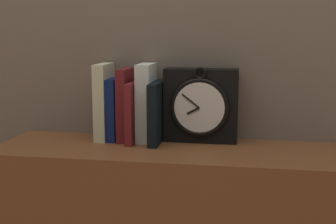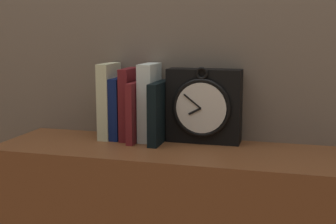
{
  "view_description": "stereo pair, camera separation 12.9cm",
  "coord_description": "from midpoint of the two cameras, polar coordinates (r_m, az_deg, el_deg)",
  "views": [
    {
      "loc": [
        0.22,
        -1.25,
        1.24
      ],
      "look_at": [
        0.0,
        0.0,
        1.02
      ],
      "focal_mm": 50.0,
      "sensor_mm": 36.0,
      "label": 1
    },
    {
      "loc": [
        0.34,
        -1.22,
        1.24
      ],
      "look_at": [
        0.0,
        0.0,
        1.02
      ],
      "focal_mm": 50.0,
      "sensor_mm": 36.0,
      "label": 2
    }
  ],
  "objects": [
    {
      "name": "wall_back",
      "position": [
        1.44,
        -1.39,
        12.34
      ],
      "size": [
        6.0,
        0.05,
        2.6
      ],
      "color": "#756656",
      "rests_on": "ground_plane"
    },
    {
      "name": "book_slot1_navy",
      "position": [
        1.42,
        -9.12,
        0.33
      ],
      "size": [
        0.03,
        0.11,
        0.18
      ],
      "color": "navy",
      "rests_on": "bookshelf"
    },
    {
      "name": "book_slot4_white",
      "position": [
        1.39,
        -5.36,
        1.13
      ],
      "size": [
        0.04,
        0.11,
        0.23
      ],
      "color": "white",
      "rests_on": "bookshelf"
    },
    {
      "name": "book_slot2_maroon",
      "position": [
        1.4,
        -7.86,
        0.88
      ],
      "size": [
        0.03,
        0.12,
        0.21
      ],
      "color": "maroon",
      "rests_on": "bookshelf"
    },
    {
      "name": "book_slot3_maroon",
      "position": [
        1.39,
        -6.87,
        -0.01
      ],
      "size": [
        0.02,
        0.15,
        0.18
      ],
      "color": "maroon",
      "rests_on": "bookshelf"
    },
    {
      "name": "clock",
      "position": [
        1.37,
        1.34,
        0.79
      ],
      "size": [
        0.22,
        0.08,
        0.23
      ],
      "color": "black",
      "rests_on": "bookshelf"
    },
    {
      "name": "book_slot0_cream",
      "position": [
        1.43,
        -10.37,
        1.21
      ],
      "size": [
        0.03,
        0.12,
        0.23
      ],
      "color": "beige",
      "rests_on": "bookshelf"
    },
    {
      "name": "book_slot5_black",
      "position": [
        1.36,
        -4.07,
        -0.1
      ],
      "size": [
        0.03,
        0.16,
        0.18
      ],
      "color": "black",
      "rests_on": "bookshelf"
    }
  ]
}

